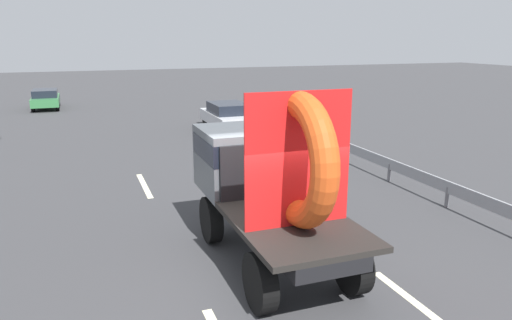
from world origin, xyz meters
TOP-DOWN VIEW (x-y plane):
  - ground_plane at (0.00, 0.00)m, footprint 120.00×120.00m
  - flatbed_truck at (0.19, 0.69)m, footprint 2.02×4.72m
  - distant_sedan at (3.52, 13.94)m, footprint 1.71×3.99m
  - guardrail at (5.64, 2.87)m, footprint 0.10×10.05m
  - lane_dash_left_far at (-1.47, 6.30)m, footprint 0.16×2.56m
  - lane_dash_right_near at (1.85, -1.86)m, footprint 0.16×2.03m
  - lane_dash_right_far at (1.85, 5.82)m, footprint 0.16×2.22m
  - oncoming_car at (-4.91, 24.62)m, footprint 1.56×3.64m

SIDE VIEW (x-z plane):
  - ground_plane at x=0.00m, z-range 0.00..0.00m
  - lane_dash_left_far at x=-1.47m, z-range 0.00..0.01m
  - lane_dash_right_near at x=1.85m, z-range 0.00..0.01m
  - lane_dash_right_far at x=1.85m, z-range 0.00..0.01m
  - guardrail at x=5.64m, z-range 0.17..0.88m
  - oncoming_car at x=-4.91m, z-range 0.04..1.23m
  - distant_sedan at x=3.52m, z-range 0.05..1.35m
  - flatbed_truck at x=0.19m, z-range -0.07..3.42m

